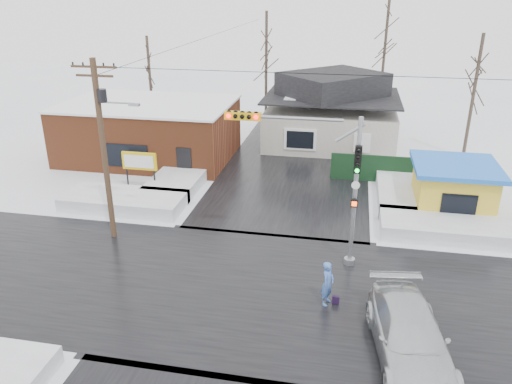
% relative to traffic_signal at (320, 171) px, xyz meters
% --- Properties ---
extents(ground, '(120.00, 120.00, 0.00)m').
position_rel_traffic_signal_xyz_m(ground, '(-2.43, -2.97, -4.54)').
color(ground, white).
rests_on(ground, ground).
extents(road_ns, '(10.00, 120.00, 0.02)m').
position_rel_traffic_signal_xyz_m(road_ns, '(-2.43, -2.97, -4.53)').
color(road_ns, black).
rests_on(road_ns, ground).
extents(road_ew, '(120.00, 10.00, 0.02)m').
position_rel_traffic_signal_xyz_m(road_ew, '(-2.43, -2.97, -4.53)').
color(road_ew, black).
rests_on(road_ew, ground).
extents(snowbank_nw, '(7.00, 3.00, 0.80)m').
position_rel_traffic_signal_xyz_m(snowbank_nw, '(-11.43, 4.03, -4.14)').
color(snowbank_nw, white).
rests_on(snowbank_nw, ground).
extents(snowbank_ne, '(7.00, 3.00, 0.80)m').
position_rel_traffic_signal_xyz_m(snowbank_ne, '(6.57, 4.03, -4.14)').
color(snowbank_ne, white).
rests_on(snowbank_ne, ground).
extents(snowbank_nside_w, '(3.00, 8.00, 0.80)m').
position_rel_traffic_signal_xyz_m(snowbank_nside_w, '(-9.43, 9.03, -4.14)').
color(snowbank_nside_w, white).
rests_on(snowbank_nside_w, ground).
extents(snowbank_nside_e, '(3.00, 8.00, 0.80)m').
position_rel_traffic_signal_xyz_m(snowbank_nside_e, '(4.57, 9.03, -4.14)').
color(snowbank_nside_e, white).
rests_on(snowbank_nside_e, ground).
extents(traffic_signal, '(6.05, 0.68, 7.00)m').
position_rel_traffic_signal_xyz_m(traffic_signal, '(0.00, 0.00, 0.00)').
color(traffic_signal, gray).
rests_on(traffic_signal, ground).
extents(utility_pole, '(3.15, 0.44, 9.00)m').
position_rel_traffic_signal_xyz_m(utility_pole, '(-10.36, 0.53, 0.57)').
color(utility_pole, '#382619').
rests_on(utility_pole, ground).
extents(brick_building, '(12.20, 8.20, 4.12)m').
position_rel_traffic_signal_xyz_m(brick_building, '(-13.43, 13.03, -2.46)').
color(brick_building, brown).
rests_on(brick_building, ground).
extents(marquee_sign, '(2.20, 0.21, 2.55)m').
position_rel_traffic_signal_xyz_m(marquee_sign, '(-11.43, 6.53, -2.62)').
color(marquee_sign, black).
rests_on(marquee_sign, ground).
extents(house, '(10.40, 8.40, 5.76)m').
position_rel_traffic_signal_xyz_m(house, '(-0.43, 19.03, -1.92)').
color(house, beige).
rests_on(house, ground).
extents(kiosk, '(4.60, 4.60, 2.88)m').
position_rel_traffic_signal_xyz_m(kiosk, '(7.07, 7.03, -3.08)').
color(kiosk, gold).
rests_on(kiosk, ground).
extents(fence, '(8.00, 0.12, 1.80)m').
position_rel_traffic_signal_xyz_m(fence, '(4.07, 11.03, -3.64)').
color(fence, black).
rests_on(fence, ground).
extents(tree_far_left, '(3.00, 3.00, 10.00)m').
position_rel_traffic_signal_xyz_m(tree_far_left, '(-6.43, 23.03, 3.41)').
color(tree_far_left, '#332821').
rests_on(tree_far_left, ground).
extents(tree_far_mid, '(3.00, 3.00, 12.00)m').
position_rel_traffic_signal_xyz_m(tree_far_mid, '(3.57, 25.03, 5.00)').
color(tree_far_mid, '#332821').
rests_on(tree_far_mid, ground).
extents(tree_far_right, '(3.00, 3.00, 9.00)m').
position_rel_traffic_signal_xyz_m(tree_far_right, '(9.57, 17.03, 2.62)').
color(tree_far_right, '#332821').
rests_on(tree_far_right, ground).
extents(tree_far_west, '(3.00, 3.00, 8.00)m').
position_rel_traffic_signal_xyz_m(tree_far_west, '(-16.43, 21.03, 1.82)').
color(tree_far_west, '#332821').
rests_on(tree_far_west, ground).
extents(pedestrian, '(0.67, 0.81, 1.90)m').
position_rel_traffic_signal_xyz_m(pedestrian, '(0.72, -3.31, -3.59)').
color(pedestrian, '#436ABC').
rests_on(pedestrian, ground).
extents(car, '(3.15, 6.10, 1.69)m').
position_rel_traffic_signal_xyz_m(car, '(3.68, -5.86, -3.69)').
color(car, silver).
rests_on(car, ground).
extents(shopping_bag, '(0.29, 0.16, 0.35)m').
position_rel_traffic_signal_xyz_m(shopping_bag, '(1.09, -3.28, -4.36)').
color(shopping_bag, black).
rests_on(shopping_bag, ground).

